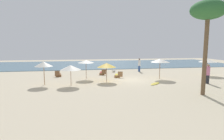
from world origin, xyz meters
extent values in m
plane|color=beige|center=(0.00, 0.00, 0.00)|extent=(60.00, 60.00, 0.00)
cube|color=#476B7F|center=(0.00, 17.00, 0.03)|extent=(48.00, 16.00, 0.06)
cylinder|color=brown|center=(10.50, 1.45, 1.00)|extent=(0.06, 0.06, 2.00)
cone|color=silver|center=(10.50, 1.45, 1.87)|extent=(2.15, 2.15, 0.37)
cylinder|color=olive|center=(-8.92, -1.08, 1.10)|extent=(0.06, 0.06, 2.21)
cone|color=silver|center=(-8.92, -1.08, 2.02)|extent=(1.71, 1.71, 0.47)
cylinder|color=brown|center=(-2.71, -0.41, 0.95)|extent=(0.05, 0.05, 1.91)
cone|color=gold|center=(-2.71, -0.41, 1.74)|extent=(1.96, 1.96, 0.45)
cylinder|color=brown|center=(-4.80, 1.62, 1.04)|extent=(0.05, 0.05, 2.08)
cone|color=silver|center=(-4.80, 1.62, 1.98)|extent=(1.87, 1.87, 0.31)
cylinder|color=brown|center=(-6.36, -1.82, 0.95)|extent=(0.05, 0.05, 1.91)
cone|color=silver|center=(-6.36, -1.82, 1.73)|extent=(1.95, 1.95, 0.46)
cylinder|color=brown|center=(3.53, 0.22, 1.11)|extent=(0.06, 0.06, 2.22)
cone|color=silver|center=(3.53, 0.22, 2.08)|extent=(2.14, 2.14, 0.38)
cube|color=olive|center=(-1.02, 2.17, 0.14)|extent=(1.01, 1.61, 0.28)
cube|color=olive|center=(-0.82, 1.50, 0.43)|extent=(0.67, 0.57, 0.58)
cube|color=yellow|center=(-1.02, 2.17, 0.30)|extent=(0.79, 1.15, 0.03)
cube|color=brown|center=(-8.13, 4.04, 0.14)|extent=(0.77, 1.56, 0.28)
cube|color=brown|center=(-8.21, 3.34, 0.43)|extent=(0.62, 0.48, 0.58)
cube|color=brown|center=(-2.62, 4.43, 0.14)|extent=(0.88, 1.59, 0.28)
cube|color=brown|center=(-2.48, 3.74, 0.43)|extent=(0.64, 0.51, 0.58)
cube|color=#BF3338|center=(-2.62, 4.43, 0.30)|extent=(0.70, 1.13, 0.03)
cylinder|color=#2D4C8C|center=(3.00, 6.15, 0.41)|extent=(0.40, 0.40, 0.83)
cylinder|color=white|center=(3.00, 6.15, 1.26)|extent=(0.47, 0.47, 0.87)
sphere|color=brown|center=(3.00, 6.15, 1.80)|extent=(0.23, 0.23, 0.23)
cylinder|color=#26262D|center=(7.12, -3.24, 0.42)|extent=(0.43, 0.43, 0.85)
cylinder|color=#D17299|center=(7.12, -3.24, 1.29)|extent=(0.51, 0.51, 0.88)
sphere|color=#A37556|center=(7.12, -3.24, 1.84)|extent=(0.24, 0.24, 0.24)
cylinder|color=brown|center=(3.92, -7.04, 2.98)|extent=(0.31, 0.31, 5.97)
ellipsoid|color=#2D6633|center=(3.92, -7.04, 6.42)|extent=(2.58, 2.58, 1.42)
cube|color=silver|center=(-0.73, 6.09, 0.02)|extent=(0.40, 0.36, 0.04)
ellipsoid|color=silver|center=(-0.73, 6.09, 0.17)|extent=(0.65, 0.57, 0.27)
sphere|color=silver|center=(-0.95, 6.25, 0.22)|extent=(0.19, 0.19, 0.19)
ellipsoid|color=gold|center=(1.87, -2.55, 0.04)|extent=(1.69, 1.68, 0.07)
camera|label=1|loc=(-5.46, -19.95, 3.87)|focal=30.21mm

